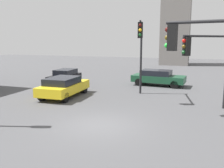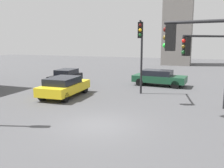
# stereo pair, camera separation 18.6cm
# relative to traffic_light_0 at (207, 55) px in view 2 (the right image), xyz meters

# --- Properties ---
(ground_plane) EXTENTS (97.19, 97.19, 0.00)m
(ground_plane) POSITION_rel_traffic_light_0_xyz_m (-4.94, -4.19, -3.33)
(ground_plane) COLOR #4C4C4F
(traffic_light_0) EXTENTS (2.61, 2.67, 4.71)m
(traffic_light_0) POSITION_rel_traffic_light_0_xyz_m (0.00, 0.00, 0.00)
(traffic_light_0) COLOR black
(traffic_light_0) RESTS_ON ground_plane
(traffic_light_1) EXTENTS (3.14, 0.82, 5.06)m
(traffic_light_1) POSITION_rel_traffic_light_0_xyz_m (-0.09, -5.57, 0.26)
(traffic_light_1) COLOR black
(traffic_light_1) RESTS_ON ground_plane
(traffic_light_2) EXTENTS (0.88, 3.53, 5.53)m
(traffic_light_2) POSITION_rel_traffic_light_0_xyz_m (-4.36, 2.27, 0.65)
(traffic_light_2) COLOR black
(traffic_light_2) RESTS_ON ground_plane
(car_0) EXTENTS (1.90, 3.99, 1.43)m
(car_0) POSITION_rel_traffic_light_0_xyz_m (-12.38, 5.47, -2.58)
(car_0) COLOR black
(car_0) RESTS_ON ground_plane
(car_2) EXTENTS (4.94, 2.40, 1.44)m
(car_2) POSITION_rel_traffic_light_0_xyz_m (-3.91, 7.77, -2.56)
(car_2) COLOR #19472D
(car_2) RESTS_ON ground_plane
(car_5) EXTENTS (2.24, 4.71, 1.48)m
(car_5) POSITION_rel_traffic_light_0_xyz_m (-9.80, 0.79, -2.54)
(car_5) COLOR yellow
(car_5) RESTS_ON ground_plane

